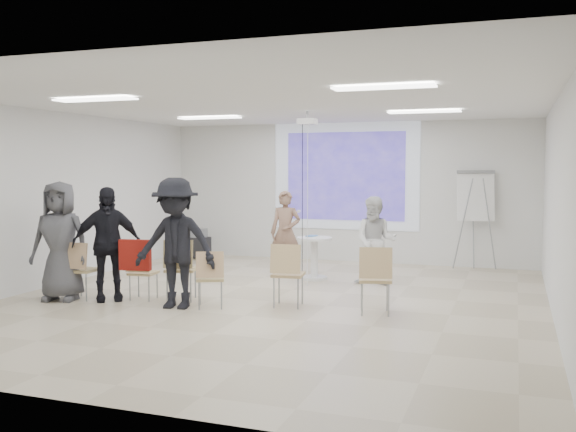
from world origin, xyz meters
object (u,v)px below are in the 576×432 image
(chair_left_mid, at_px, (141,269))
(laptop, at_px, (182,267))
(pedestal_table, at_px, (314,255))
(chair_right_far, at_px, (375,274))
(player_left, at_px, (286,227))
(audience_outer, at_px, (60,234))
(av_cart, at_px, (199,245))
(flipchart_easel, at_px, (476,197))
(player_right, at_px, (376,236))
(chair_far_left, at_px, (80,265))
(audience_mid, at_px, (176,235))
(chair_right_inner, at_px, (287,270))
(audience_left, at_px, (107,236))
(chair_left_inner, at_px, (180,265))
(chair_center, at_px, (210,274))

(chair_left_mid, bearing_deg, laptop, 14.28)
(pedestal_table, xyz_separation_m, chair_right_far, (1.63, -2.42, 0.12))
(player_left, relative_size, audience_outer, 0.89)
(laptop, xyz_separation_m, av_cart, (-1.88, 4.15, -0.20))
(flipchart_easel, bearing_deg, player_right, -136.27)
(pedestal_table, distance_m, player_left, 0.90)
(chair_far_left, xyz_separation_m, audience_mid, (1.69, -0.03, 0.54))
(pedestal_table, distance_m, av_cart, 3.69)
(chair_far_left, relative_size, chair_right_inner, 0.96)
(chair_right_inner, bearing_deg, chair_right_far, -9.82)
(player_left, height_order, av_cart, player_left)
(chair_right_inner, relative_size, audience_left, 0.47)
(flipchart_easel, bearing_deg, chair_left_inner, -144.02)
(player_left, height_order, chair_far_left, player_left)
(flipchart_easel, relative_size, av_cart, 2.93)
(player_left, height_order, flipchart_easel, flipchart_easel)
(player_left, xyz_separation_m, laptop, (-0.70, -2.77, -0.39))
(player_left, distance_m, audience_outer, 4.19)
(chair_center, xyz_separation_m, av_cart, (-2.56, 4.55, -0.19))
(audience_outer, height_order, flipchart_easel, audience_outer)
(player_right, relative_size, chair_left_inner, 1.79)
(chair_right_far, height_order, audience_mid, audience_mid)
(chair_left_mid, bearing_deg, player_left, 59.11)
(chair_right_inner, xyz_separation_m, av_cart, (-3.58, 4.11, -0.25))
(chair_far_left, relative_size, av_cart, 1.33)
(chair_far_left, height_order, audience_left, audience_left)
(audience_left, bearing_deg, laptop, -17.26)
(player_right, height_order, chair_left_inner, player_right)
(chair_center, xyz_separation_m, laptop, (-0.68, 0.40, 0.01))
(chair_far_left, bearing_deg, chair_right_inner, 8.30)
(chair_right_inner, height_order, av_cart, chair_right_inner)
(audience_outer, bearing_deg, flipchart_easel, 27.34)
(chair_center, height_order, laptop, chair_center)
(pedestal_table, distance_m, flipchart_easel, 3.59)
(player_right, height_order, audience_outer, audience_outer)
(chair_right_inner, bearing_deg, chair_center, -165.02)
(chair_far_left, height_order, audience_mid, audience_mid)
(player_right, xyz_separation_m, audience_left, (-3.61, -2.66, 0.15))
(laptop, bearing_deg, flipchart_easel, -148.27)
(chair_left_inner, distance_m, flipchart_easel, 6.24)
(audience_left, bearing_deg, audience_mid, -44.00)
(chair_right_far, bearing_deg, player_left, 115.95)
(player_left, distance_m, audience_mid, 3.35)
(player_left, bearing_deg, audience_left, -125.24)
(laptop, relative_size, av_cart, 0.52)
(player_right, xyz_separation_m, chair_far_left, (-4.04, -2.76, -0.32))
(audience_outer, distance_m, av_cart, 4.83)
(pedestal_table, bearing_deg, flipchart_easel, 38.80)
(pedestal_table, distance_m, player_right, 1.25)
(chair_left_mid, xyz_separation_m, audience_outer, (-1.18, -0.39, 0.54))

